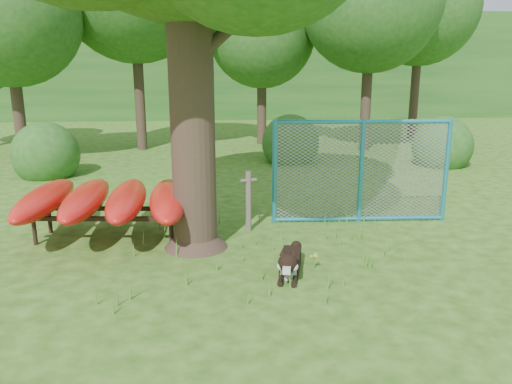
{
  "coord_description": "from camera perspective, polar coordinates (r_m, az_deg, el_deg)",
  "views": [
    {
      "loc": [
        -0.5,
        -6.44,
        2.92
      ],
      "look_at": [
        0.2,
        1.2,
        1.0
      ],
      "focal_mm": 35.0,
      "sensor_mm": 36.0,
      "label": 1
    }
  ],
  "objects": [
    {
      "name": "ground",
      "position": [
        7.09,
        -0.74,
        -10.29
      ],
      "size": [
        80.0,
        80.0,
        0.0
      ],
      "primitive_type": "plane",
      "color": "#275210",
      "rests_on": "ground"
    },
    {
      "name": "wooden_post",
      "position": [
        9.03,
        -0.87,
        -0.87
      ],
      "size": [
        0.31,
        0.15,
        1.12
      ],
      "rotation": [
        0.0,
        0.0,
        0.3
      ],
      "color": "brown",
      "rests_on": "ground"
    },
    {
      "name": "kayak_rack",
      "position": [
        8.95,
        -16.74,
        -0.86
      ],
      "size": [
        2.88,
        2.91,
        0.92
      ],
      "rotation": [
        0.0,
        0.0,
        -0.1
      ],
      "color": "black",
      "rests_on": "ground"
    },
    {
      "name": "husky_dog",
      "position": [
        7.27,
        3.88,
        -8.07
      ],
      "size": [
        0.51,
        1.16,
        0.53
      ],
      "rotation": [
        0.0,
        0.0,
        -0.24
      ],
      "color": "black",
      "rests_on": "ground"
    },
    {
      "name": "fence_section",
      "position": [
        9.71,
        11.92,
        2.32
      ],
      "size": [
        3.4,
        0.24,
        3.31
      ],
      "rotation": [
        0.0,
        0.0,
        -0.04
      ],
      "color": "teal",
      "rests_on": "ground"
    },
    {
      "name": "wildflower_clump",
      "position": [
        7.47,
        6.67,
        -7.4
      ],
      "size": [
        0.11,
        0.1,
        0.25
      ],
      "rotation": [
        0.0,
        0.0,
        0.41
      ],
      "color": "#50892D",
      "rests_on": "ground"
    },
    {
      "name": "bg_tree_a",
      "position": [
        17.57,
        -26.53,
        17.78
      ],
      "size": [
        4.4,
        4.4,
        6.7
      ],
      "color": "#33241B",
      "rests_on": "ground"
    },
    {
      "name": "bg_tree_c",
      "position": [
        19.57,
        0.68,
        17.55
      ],
      "size": [
        4.0,
        4.0,
        6.12
      ],
      "color": "#33241B",
      "rests_on": "ground"
    },
    {
      "name": "bg_tree_d",
      "position": [
        18.41,
        13.03,
        20.49
      ],
      "size": [
        4.8,
        4.8,
        7.5
      ],
      "color": "#33241B",
      "rests_on": "ground"
    },
    {
      "name": "bg_tree_e",
      "position": [
        22.25,
        18.34,
        19.37
      ],
      "size": [
        4.6,
        4.6,
        7.55
      ],
      "color": "#33241B",
      "rests_on": "ground"
    },
    {
      "name": "shrub_left",
      "position": [
        14.93,
        -22.66,
        1.69
      ],
      "size": [
        1.8,
        1.8,
        1.8
      ],
      "primitive_type": "sphere",
      "color": "#21521A",
      "rests_on": "ground"
    },
    {
      "name": "shrub_right",
      "position": [
        16.31,
        20.32,
        2.87
      ],
      "size": [
        1.8,
        1.8,
        1.8
      ],
      "primitive_type": "sphere",
      "color": "#21521A",
      "rests_on": "ground"
    },
    {
      "name": "shrub_mid",
      "position": [
        15.91,
        3.91,
        3.46
      ],
      "size": [
        1.8,
        1.8,
        1.8
      ],
      "primitive_type": "sphere",
      "color": "#21521A",
      "rests_on": "ground"
    },
    {
      "name": "wooded_hillside",
      "position": [
        34.44,
        -4.53,
        14.17
      ],
      "size": [
        80.0,
        12.0,
        6.0
      ],
      "primitive_type": "cube",
      "color": "#21521A",
      "rests_on": "ground"
    }
  ]
}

